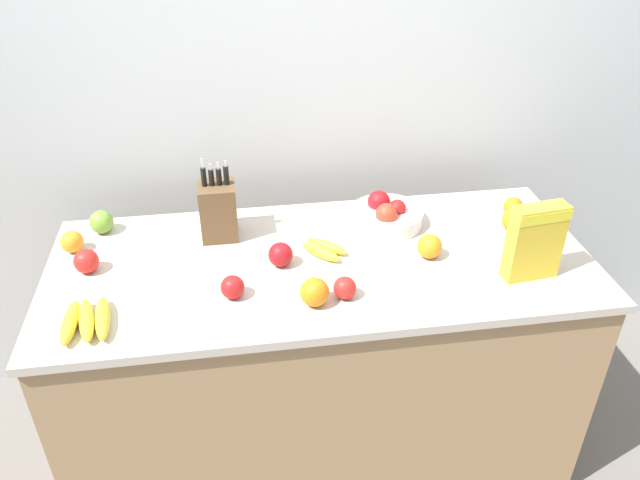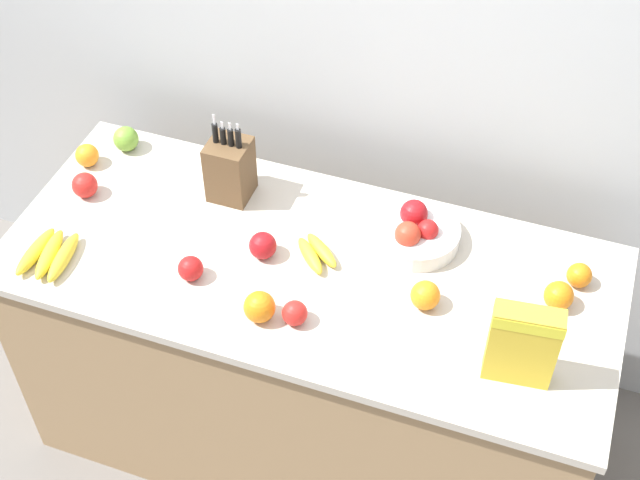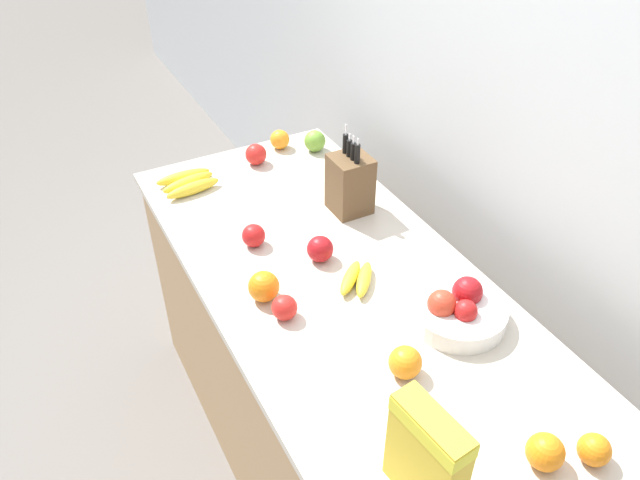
% 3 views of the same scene
% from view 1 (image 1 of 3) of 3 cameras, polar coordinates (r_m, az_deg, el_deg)
% --- Properties ---
extents(ground_plane, '(14.00, 14.00, 0.00)m').
position_cam_1_polar(ground_plane, '(2.70, 0.11, -17.85)').
color(ground_plane, slate).
extents(wall_back, '(9.00, 0.06, 2.60)m').
position_cam_1_polar(wall_back, '(2.45, -2.07, 13.92)').
color(wall_back, silver).
rests_on(wall_back, ground_plane).
extents(counter, '(1.81, 0.78, 0.90)m').
position_cam_1_polar(counter, '(2.37, 0.12, -10.85)').
color(counter, tan).
rests_on(counter, ground_plane).
extents(knife_block, '(0.13, 0.13, 0.30)m').
position_cam_1_polar(knife_block, '(2.19, -9.27, 2.73)').
color(knife_block, brown).
rests_on(knife_block, counter).
extents(cereal_box, '(0.18, 0.08, 0.25)m').
position_cam_1_polar(cereal_box, '(2.05, 19.09, 0.12)').
color(cereal_box, gold).
rests_on(cereal_box, counter).
extents(fruit_bowl, '(0.26, 0.26, 0.11)m').
position_cam_1_polar(fruit_bowl, '(2.28, 6.07, 2.33)').
color(fruit_bowl, silver).
rests_on(fruit_bowl, counter).
extents(banana_bunch_left, '(0.16, 0.17, 0.04)m').
position_cam_1_polar(banana_bunch_left, '(2.10, 0.32, -0.85)').
color(banana_bunch_left, yellow).
rests_on(banana_bunch_left, counter).
extents(banana_bunch_right, '(0.14, 0.21, 0.04)m').
position_cam_1_polar(banana_bunch_right, '(1.92, -20.58, -6.88)').
color(banana_bunch_right, yellow).
rests_on(banana_bunch_right, counter).
extents(apple_by_knife_block, '(0.08, 0.08, 0.08)m').
position_cam_1_polar(apple_by_knife_block, '(2.14, -20.59, -1.82)').
color(apple_by_knife_block, red).
rests_on(apple_by_knife_block, counter).
extents(apple_front, '(0.08, 0.08, 0.08)m').
position_cam_1_polar(apple_front, '(2.04, -3.62, -1.34)').
color(apple_front, '#A31419').
rests_on(apple_front, counter).
extents(apple_middle, '(0.07, 0.07, 0.07)m').
position_cam_1_polar(apple_middle, '(1.90, 2.28, -4.40)').
color(apple_middle, red).
rests_on(apple_middle, counter).
extents(apple_rear, '(0.08, 0.08, 0.08)m').
position_cam_1_polar(apple_rear, '(2.34, -19.35, 1.56)').
color(apple_rear, '#6B9E33').
rests_on(apple_rear, counter).
extents(apple_near_bananas, '(0.07, 0.07, 0.07)m').
position_cam_1_polar(apple_near_bananas, '(1.92, -8.00, -4.29)').
color(apple_near_bananas, red).
rests_on(apple_near_bananas, counter).
extents(orange_near_bowl, '(0.07, 0.07, 0.07)m').
position_cam_1_polar(orange_near_bowl, '(2.43, 17.25, 2.93)').
color(orange_near_bowl, orange).
rests_on(orange_near_bowl, counter).
extents(orange_front_left, '(0.09, 0.09, 0.09)m').
position_cam_1_polar(orange_front_left, '(1.87, -0.50, -4.79)').
color(orange_front_left, orange).
rests_on(orange_front_left, counter).
extents(orange_back_center, '(0.08, 0.08, 0.08)m').
position_cam_1_polar(orange_back_center, '(2.11, 9.98, -0.58)').
color(orange_back_center, orange).
rests_on(orange_back_center, counter).
extents(orange_mid_right, '(0.08, 0.08, 0.08)m').
position_cam_1_polar(orange_mid_right, '(2.27, -21.73, -0.15)').
color(orange_mid_right, orange).
rests_on(orange_mid_right, counter).
extents(orange_by_cereal, '(0.08, 0.08, 0.08)m').
position_cam_1_polar(orange_by_cereal, '(2.33, 17.28, 1.76)').
color(orange_by_cereal, orange).
rests_on(orange_by_cereal, counter).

